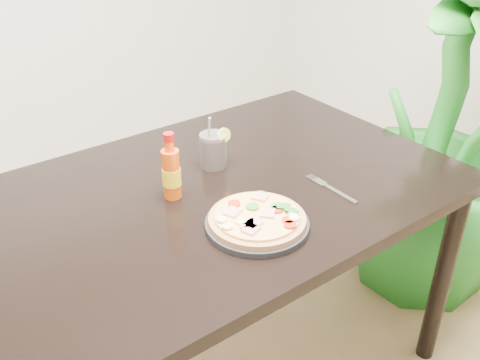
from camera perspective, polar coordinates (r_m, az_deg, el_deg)
dining_table at (r=1.56m, az=-2.65°, el=-3.42°), size 1.40×0.90×0.75m
plate at (r=1.35m, az=1.83°, el=-4.74°), size 0.26×0.26×0.02m
pizza at (r=1.34m, az=1.89°, el=-4.05°), size 0.25×0.25×0.03m
hot_sauce_bottle at (r=1.45m, az=-7.34°, el=0.80°), size 0.06×0.06×0.19m
cola_cup at (r=1.61m, az=-2.86°, el=3.12°), size 0.09×0.08×0.17m
fork at (r=1.53m, az=9.53°, el=-0.82°), size 0.02×0.19×0.00m
houseplant at (r=2.17m, az=20.90°, el=4.61°), size 1.02×1.02×1.33m
plant_pot at (r=2.45m, az=18.55°, el=-7.18°), size 0.28×0.28×0.22m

